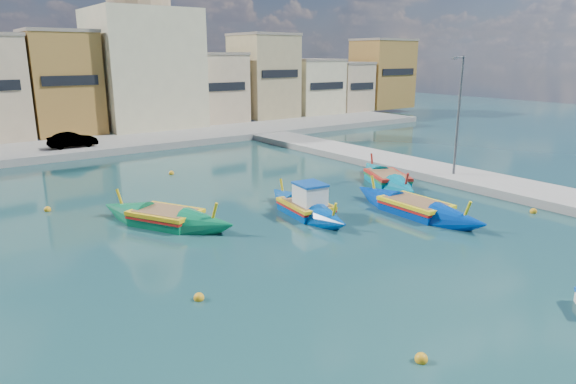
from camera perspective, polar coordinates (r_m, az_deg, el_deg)
name	(u,v)px	position (r m, az deg, el deg)	size (l,w,h in m)	color
ground	(297,278)	(19.37, 1.00, -9.57)	(160.00, 160.00, 0.00)	#163842
east_quay	(547,196)	(32.87, 26.82, -0.37)	(4.00, 70.00, 0.50)	gray
north_quay	(71,148)	(47.85, -22.99, 4.50)	(80.00, 8.00, 0.60)	gray
north_townhouses	(115,86)	(56.19, -18.63, 11.13)	(83.20, 7.87, 10.19)	tan
church_block	(142,51)	(57.82, -15.90, 14.82)	(10.00, 10.00, 19.10)	beige
quay_street_lamp	(458,115)	(34.72, 18.36, 8.11)	(1.18, 0.16, 8.00)	#595B60
luzzu_blue_cabin	(306,208)	(26.72, 2.02, -1.81)	(2.87, 7.74, 2.68)	#0043A1
luzzu_cyan_mid	(387,180)	(33.59, 10.96, 1.32)	(5.46, 8.47, 2.50)	#007A96
luzzu_green	(166,219)	(25.83, -13.43, -2.95)	(5.63, 8.07, 2.54)	#0A6E44
luzzu_blue_south	(415,209)	(27.62, 13.93, -1.82)	(2.18, 8.83, 2.54)	#0034A0
mooring_buoys	(243,229)	(24.42, -5.05, -4.11)	(20.89, 25.46, 0.36)	#EEA419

